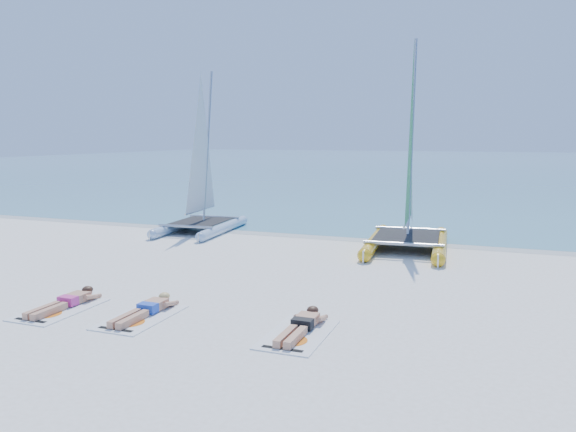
% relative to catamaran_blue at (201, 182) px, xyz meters
% --- Properties ---
extents(ground, '(140.00, 140.00, 0.00)m').
position_rel_catamaran_blue_xyz_m(ground, '(4.04, -4.91, -1.78)').
color(ground, white).
rests_on(ground, ground).
extents(sea, '(140.00, 115.00, 0.01)m').
position_rel_catamaran_blue_xyz_m(sea, '(4.04, 58.09, -1.77)').
color(sea, '#77B4C6').
rests_on(sea, ground).
extents(wet_sand_strip, '(140.00, 1.40, 0.01)m').
position_rel_catamaran_blue_xyz_m(wet_sand_strip, '(4.04, 0.59, -1.78)').
color(wet_sand_strip, beige).
rests_on(wet_sand_strip, ground).
extents(catamaran_blue, '(2.42, 4.52, 5.96)m').
position_rel_catamaran_blue_xyz_m(catamaran_blue, '(0.00, 0.00, 0.00)').
color(catamaran_blue, '#ABC7E0').
rests_on(catamaran_blue, ground).
extents(catamaran_yellow, '(2.69, 5.29, 6.63)m').
position_rel_catamaran_blue_xyz_m(catamaran_yellow, '(7.41, -0.23, 0.31)').
color(catamaran_yellow, yellow).
rests_on(catamaran_yellow, ground).
extents(towel_a, '(1.00, 1.85, 0.02)m').
position_rel_catamaran_blue_xyz_m(towel_a, '(1.97, -9.22, -1.77)').
color(towel_a, silver).
rests_on(towel_a, ground).
extents(sunbather_a, '(0.37, 1.73, 0.26)m').
position_rel_catamaran_blue_xyz_m(sunbather_a, '(1.97, -9.03, -1.66)').
color(sunbather_a, tan).
rests_on(sunbather_a, towel_a).
extents(towel_b, '(1.00, 1.85, 0.02)m').
position_rel_catamaran_blue_xyz_m(towel_b, '(3.75, -9.07, -1.77)').
color(towel_b, silver).
rests_on(towel_b, ground).
extents(sunbather_b, '(0.37, 1.73, 0.26)m').
position_rel_catamaran_blue_xyz_m(sunbather_b, '(3.75, -8.88, -1.66)').
color(sunbather_b, tan).
rests_on(sunbather_b, towel_b).
extents(towel_c, '(1.00, 1.85, 0.02)m').
position_rel_catamaran_blue_xyz_m(towel_c, '(6.85, -8.89, -1.77)').
color(towel_c, silver).
rests_on(towel_c, ground).
extents(sunbather_c, '(0.37, 1.73, 0.26)m').
position_rel_catamaran_blue_xyz_m(sunbather_c, '(6.85, -8.70, -1.66)').
color(sunbather_c, tan).
rests_on(sunbather_c, towel_c).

